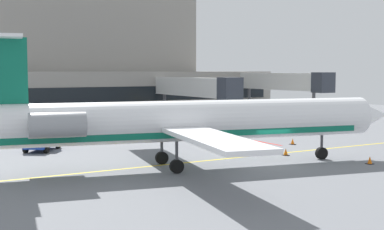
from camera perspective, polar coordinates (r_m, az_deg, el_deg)
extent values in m
cube|color=slate|center=(37.87, 8.53, -5.39)|extent=(120.00, 120.00, 0.10)
cube|color=yellow|center=(40.98, 5.03, -4.51)|extent=(108.00, 0.24, 0.01)
cube|color=red|center=(50.93, 6.65, -2.71)|extent=(0.30, 8.00, 0.01)
cube|color=gray|center=(77.20, -17.10, 2.04)|extent=(75.20, 12.19, 6.46)
cube|color=gray|center=(83.37, -10.51, 9.11)|extent=(31.35, 8.54, 13.19)
cube|color=black|center=(71.24, -15.96, 1.96)|extent=(72.19, 0.12, 2.04)
cube|color=silver|center=(69.92, -0.29, 3.03)|extent=(1.40, 17.00, 2.40)
cube|color=#2D333D|center=(61.97, 4.07, 2.80)|extent=(2.40, 2.00, 2.64)
cylinder|color=#4C4C51|center=(76.19, -2.93, 1.01)|extent=(0.44, 0.44, 3.30)
cylinder|color=#4C4C51|center=(63.53, 3.19, 0.27)|extent=(0.44, 0.44, 3.30)
cube|color=silver|center=(78.54, 9.09, 3.56)|extent=(1.40, 16.67, 2.40)
cube|color=#2D333D|center=(71.65, 13.79, 3.38)|extent=(2.40, 2.00, 2.64)
cylinder|color=#4C4C51|center=(84.05, 6.10, 1.53)|extent=(0.44, 0.44, 3.86)
cylinder|color=#4C4C51|center=(73.01, 12.81, 0.96)|extent=(0.44, 0.44, 3.86)
cylinder|color=white|center=(36.23, -0.40, -0.62)|extent=(27.52, 8.19, 2.74)
cube|color=#0C664C|center=(36.31, -0.40, -1.80)|extent=(24.77, 7.37, 0.49)
cone|color=white|center=(43.19, 18.46, 0.00)|extent=(3.49, 3.23, 2.68)
cube|color=white|center=(42.49, -4.28, -0.40)|extent=(5.00, 11.10, 0.28)
cube|color=white|center=(29.71, 2.28, -2.59)|extent=(5.00, 11.10, 0.28)
cylinder|color=gray|center=(36.61, -14.69, -0.39)|extent=(3.52, 2.13, 1.51)
cylinder|color=gray|center=(32.32, -14.13, -1.04)|extent=(3.52, 2.13, 1.51)
cube|color=#0C664C|center=(34.22, -19.15, 4.48)|extent=(2.46, 0.73, 4.03)
cube|color=white|center=(34.28, -19.25, 7.85)|extent=(2.75, 4.68, 0.20)
cylinder|color=#3F3F44|center=(40.95, 13.64, -2.71)|extent=(0.20, 0.20, 1.38)
cylinder|color=black|center=(41.07, 13.62, -3.98)|extent=(0.95, 0.52, 0.90)
cylinder|color=#3F3F44|center=(37.74, -3.24, -3.21)|extent=(0.20, 0.20, 1.38)
cylinder|color=black|center=(37.87, -3.24, -4.58)|extent=(0.95, 0.52, 0.90)
cylinder|color=#3F3F44|center=(34.36, -1.64, -3.99)|extent=(0.20, 0.20, 1.38)
cylinder|color=black|center=(34.51, -1.64, -5.49)|extent=(0.95, 0.52, 0.90)
cube|color=#E5B20C|center=(64.93, 8.12, -0.57)|extent=(4.16, 2.41, 0.57)
cube|color=#C3970A|center=(64.01, 7.51, 0.15)|extent=(1.84, 1.75, 1.18)
cylinder|color=black|center=(63.40, 7.90, -0.95)|extent=(0.74, 0.42, 0.70)
cylinder|color=black|center=(64.42, 6.79, -0.85)|extent=(0.74, 0.42, 0.70)
cylinder|color=black|center=(65.53, 9.42, -0.79)|extent=(0.74, 0.42, 0.70)
cylinder|color=black|center=(66.52, 8.32, -0.69)|extent=(0.74, 0.42, 0.70)
cube|color=#19389E|center=(45.89, -15.64, -2.90)|extent=(3.69, 4.20, 0.54)
cube|color=navy|center=(46.81, -15.19, -1.68)|extent=(2.18, 2.18, 1.17)
cylinder|color=black|center=(47.51, -16.01, -2.98)|extent=(0.64, 0.73, 0.70)
cylinder|color=black|center=(46.91, -14.05, -3.04)|extent=(0.64, 0.73, 0.70)
cylinder|color=black|center=(44.98, -17.29, -3.44)|extent=(0.64, 0.73, 0.70)
cylinder|color=black|center=(44.35, -15.23, -3.50)|extent=(0.64, 0.73, 0.70)
cone|color=orange|center=(42.38, 9.95, -3.89)|extent=(0.36, 0.36, 0.55)
cube|color=black|center=(42.42, 9.94, -4.23)|extent=(0.47, 0.47, 0.04)
cone|color=orange|center=(39.93, 18.39, -4.59)|extent=(0.36, 0.36, 0.55)
cube|color=black|center=(39.97, 18.38, -4.95)|extent=(0.47, 0.47, 0.04)
cone|color=orange|center=(48.75, 10.66, -2.77)|extent=(0.36, 0.36, 0.55)
cube|color=black|center=(48.79, 10.65, -3.07)|extent=(0.47, 0.47, 0.04)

